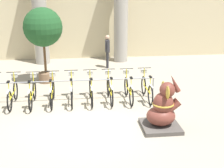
# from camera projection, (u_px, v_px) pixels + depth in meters

# --- Properties ---
(ground_plane) EXTENTS (60.00, 60.00, 0.00)m
(ground_plane) POSITION_uv_depth(u_px,v_px,m) (89.00, 124.00, 9.10)
(ground_plane) COLOR #9E937F
(building_facade) EXTENTS (20.00, 0.20, 6.00)m
(building_facade) POSITION_uv_depth(u_px,v_px,m) (80.00, 2.00, 16.30)
(building_facade) COLOR #C6B78E
(building_facade) RESTS_ON ground_plane
(column_left) EXTENTS (0.89, 0.89, 5.16)m
(column_left) POSITION_uv_depth(u_px,v_px,m) (39.00, 11.00, 15.24)
(column_left) COLOR gray
(column_left) RESTS_ON ground_plane
(column_right) EXTENTS (0.89, 0.89, 5.16)m
(column_right) POSITION_uv_depth(u_px,v_px,m) (121.00, 10.00, 15.69)
(column_right) COLOR gray
(column_right) RESTS_ON ground_plane
(bike_rack) EXTENTS (5.85, 0.05, 0.77)m
(bike_rack) POSITION_uv_depth(u_px,v_px,m) (71.00, 84.00, 10.69)
(bike_rack) COLOR gray
(bike_rack) RESTS_ON ground_plane
(bicycle_1) EXTENTS (0.48, 1.76, 1.03)m
(bicycle_1) POSITION_uv_depth(u_px,v_px,m) (13.00, 93.00, 10.45)
(bicycle_1) COLOR black
(bicycle_1) RESTS_ON ground_plane
(bicycle_2) EXTENTS (0.48, 1.76, 1.03)m
(bicycle_2) POSITION_uv_depth(u_px,v_px,m) (32.00, 93.00, 10.47)
(bicycle_2) COLOR black
(bicycle_2) RESTS_ON ground_plane
(bicycle_3) EXTENTS (0.48, 1.76, 1.03)m
(bicycle_3) POSITION_uv_depth(u_px,v_px,m) (52.00, 92.00, 10.58)
(bicycle_3) COLOR black
(bicycle_3) RESTS_ON ground_plane
(bicycle_4) EXTENTS (0.48, 1.76, 1.03)m
(bicycle_4) POSITION_uv_depth(u_px,v_px,m) (72.00, 91.00, 10.68)
(bicycle_4) COLOR black
(bicycle_4) RESTS_ON ground_plane
(bicycle_5) EXTENTS (0.48, 1.76, 1.03)m
(bicycle_5) POSITION_uv_depth(u_px,v_px,m) (91.00, 90.00, 10.75)
(bicycle_5) COLOR black
(bicycle_5) RESTS_ON ground_plane
(bicycle_6) EXTENTS (0.48, 1.76, 1.03)m
(bicycle_6) POSITION_uv_depth(u_px,v_px,m) (110.00, 89.00, 10.83)
(bicycle_6) COLOR black
(bicycle_6) RESTS_ON ground_plane
(bicycle_7) EXTENTS (0.48, 1.76, 1.03)m
(bicycle_7) POSITION_uv_depth(u_px,v_px,m) (128.00, 89.00, 10.88)
(bicycle_7) COLOR black
(bicycle_7) RESTS_ON ground_plane
(bicycle_8) EXTENTS (0.48, 1.76, 1.03)m
(bicycle_8) POSITION_uv_depth(u_px,v_px,m) (147.00, 88.00, 10.98)
(bicycle_8) COLOR black
(bicycle_8) RESTS_ON ground_plane
(elephant_statue) EXTENTS (1.06, 1.06, 1.60)m
(elephant_statue) POSITION_uv_depth(u_px,v_px,m) (163.00, 110.00, 8.70)
(elephant_statue) COLOR #4C4742
(elephant_statue) RESTS_ON ground_plane
(person_pedestrian) EXTENTS (0.21, 0.47, 1.59)m
(person_pedestrian) POSITION_uv_depth(u_px,v_px,m) (107.00, 49.00, 14.93)
(person_pedestrian) COLOR #28282D
(person_pedestrian) RESTS_ON ground_plane
(potted_tree) EXTENTS (1.55, 1.55, 3.05)m
(potted_tree) POSITION_uv_depth(u_px,v_px,m) (43.00, 29.00, 12.32)
(potted_tree) COLOR brown
(potted_tree) RESTS_ON ground_plane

